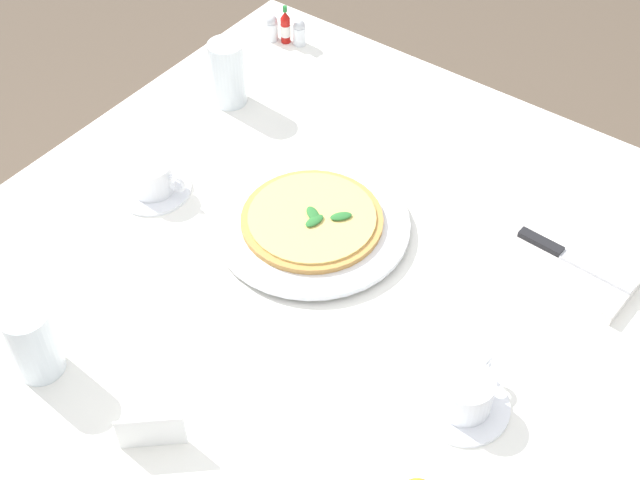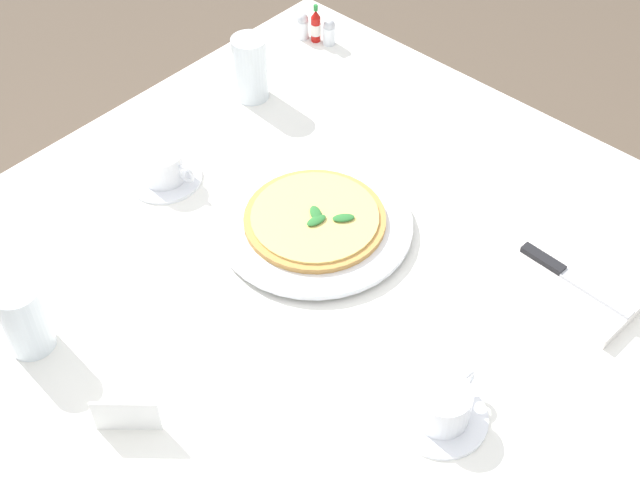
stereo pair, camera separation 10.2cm
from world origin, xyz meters
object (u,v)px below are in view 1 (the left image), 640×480
at_px(coffee_cup_left_edge, 152,179).
at_px(pepper_shaker, 272,29).
at_px(coffee_cup_far_right, 465,395).
at_px(salt_shaker, 299,34).
at_px(menu_card, 149,431).
at_px(napkin_folded, 566,262).
at_px(dinner_knife, 569,257).
at_px(water_glass_near_left, 34,346).
at_px(pizza_plate, 312,225).
at_px(pizza, 312,219).
at_px(water_glass_near_right, 228,76).
at_px(hot_sauce_bottle, 285,27).

bearing_deg(coffee_cup_left_edge, pepper_shaker, 104.60).
bearing_deg(coffee_cup_far_right, coffee_cup_left_edge, 174.38).
bearing_deg(salt_shaker, pepper_shaker, -160.35).
distance_m(coffee_cup_left_edge, menu_card, 0.50).
height_order(napkin_folded, dinner_knife, dinner_knife).
bearing_deg(water_glass_near_left, coffee_cup_left_edge, 109.66).
xyz_separation_m(pizza_plate, menu_card, (0.07, -0.45, 0.02)).
distance_m(coffee_cup_far_right, water_glass_near_left, 0.60).
xyz_separation_m(pizza, coffee_cup_left_edge, (-0.27, -0.09, 0.00)).
height_order(pizza_plate, water_glass_near_right, water_glass_near_right).
distance_m(napkin_folded, menu_card, 0.69).
relative_size(pizza, water_glass_near_left, 1.98).
bearing_deg(water_glass_near_left, dinner_knife, 50.24).
bearing_deg(menu_card, coffee_cup_left_edge, 91.88).
xyz_separation_m(dinner_knife, menu_card, (-0.30, -0.62, 0.01)).
height_order(dinner_knife, hot_sauce_bottle, hot_sauce_bottle).
bearing_deg(napkin_folded, dinner_knife, 0.60).
bearing_deg(napkin_folded, pepper_shaker, 167.05).
xyz_separation_m(water_glass_near_left, water_glass_near_right, (-0.19, 0.64, 0.01)).
bearing_deg(pepper_shaker, menu_card, -60.93).
height_order(dinner_knife, menu_card, menu_card).
bearing_deg(pizza_plate, water_glass_near_right, 151.14).
bearing_deg(water_glass_near_right, napkin_folded, -1.01).
bearing_deg(menu_card, hot_sauce_bottle, 75.62).
distance_m(dinner_knife, salt_shaker, 0.76).
height_order(pizza_plate, pizza, pizza).
height_order(dinner_knife, salt_shaker, salt_shaker).
height_order(pizza_plate, dinner_knife, dinner_knife).
height_order(coffee_cup_far_right, dinner_knife, coffee_cup_far_right).
xyz_separation_m(dinner_knife, salt_shaker, (-0.72, 0.24, 0.00)).
xyz_separation_m(water_glass_near_right, menu_card, (0.40, -0.63, -0.03)).
height_order(pizza_plate, salt_shaker, salt_shaker).
bearing_deg(hot_sauce_bottle, pepper_shaker, -160.35).
height_order(napkin_folded, salt_shaker, salt_shaker).
bearing_deg(pepper_shaker, coffee_cup_far_right, -35.28).
relative_size(dinner_knife, hot_sauce_bottle, 2.36).
bearing_deg(coffee_cup_far_right, hot_sauce_bottle, 143.22).
xyz_separation_m(coffee_cup_left_edge, water_glass_near_left, (0.13, -0.36, 0.02)).
height_order(coffee_cup_left_edge, menu_card, coffee_cup_left_edge).
relative_size(pizza_plate, hot_sauce_bottle, 3.87).
relative_size(coffee_cup_left_edge, water_glass_near_right, 1.03).
xyz_separation_m(coffee_cup_far_right, water_glass_near_left, (-0.52, -0.30, 0.02)).
xyz_separation_m(pizza_plate, water_glass_near_right, (-0.33, 0.18, 0.05)).
height_order(napkin_folded, menu_card, menu_card).
height_order(coffee_cup_far_right, water_glass_near_right, water_glass_near_right).
relative_size(water_glass_near_left, pepper_shaker, 2.09).
distance_m(pizza_plate, napkin_folded, 0.41).
xyz_separation_m(dinner_knife, pepper_shaker, (-0.77, 0.22, 0.00)).
xyz_separation_m(pizza_plate, pizza, (0.00, 0.00, 0.01)).
xyz_separation_m(coffee_cup_far_right, napkin_folded, (-0.00, 0.32, -0.02)).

